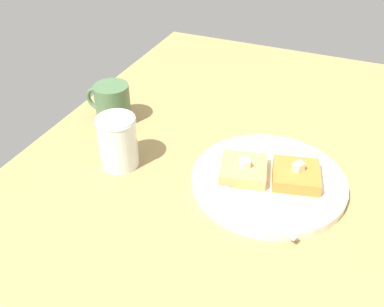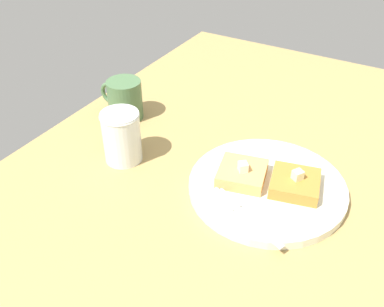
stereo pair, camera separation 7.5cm
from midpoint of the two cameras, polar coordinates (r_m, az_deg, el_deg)
name	(u,v)px [view 1 (the left image)]	position (r cm, az deg, el deg)	size (l,w,h in cm)	color
table_surface	(299,161)	(84.44, 11.60, -1.09)	(100.02, 100.02, 2.87)	#9E814B
plate	(268,180)	(75.20, 7.36, -3.66)	(26.89, 26.89, 1.54)	silver
toast_slice_left	(296,175)	(74.22, 10.92, -2.97)	(7.89, 7.95, 2.21)	#AB742D
toast_slice_middle	(243,170)	(74.25, 4.02, -2.26)	(7.89, 7.95, 2.21)	tan
butter_pat_primary	(299,167)	(73.01, 11.23, -1.85)	(1.61, 1.45, 1.61)	beige
butter_pat_secondary	(245,163)	(72.61, 4.14, -1.38)	(1.61, 1.45, 1.61)	#F3E9C5
fork	(249,207)	(68.49, 4.56, -7.30)	(15.15, 7.96, 0.36)	silver
syrup_jar	(118,144)	(79.01, -12.49, 1.13)	(7.22, 7.22, 9.89)	#381506
coffee_mug	(112,104)	(92.06, -12.93, 6.40)	(10.11, 7.29, 8.57)	#476942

